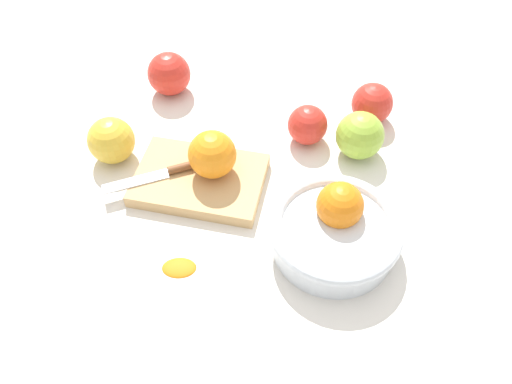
% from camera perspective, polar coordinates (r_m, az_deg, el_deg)
% --- Properties ---
extents(ground_plane, '(2.40, 2.40, 0.00)m').
position_cam_1_polar(ground_plane, '(0.88, -0.85, 0.82)').
color(ground_plane, silver).
extents(bowl, '(0.20, 0.20, 0.10)m').
position_cam_1_polar(bowl, '(0.79, 8.67, -4.12)').
color(bowl, silver).
rests_on(bowl, ground_plane).
extents(cutting_board, '(0.22, 0.15, 0.02)m').
position_cam_1_polar(cutting_board, '(0.88, -6.20, 1.32)').
color(cutting_board, tan).
rests_on(cutting_board, ground_plane).
extents(orange_on_board, '(0.08, 0.08, 0.08)m').
position_cam_1_polar(orange_on_board, '(0.85, -4.81, 4.16)').
color(orange_on_board, orange).
rests_on(orange_on_board, cutting_board).
extents(knife, '(0.14, 0.09, 0.01)m').
position_cam_1_polar(knife, '(0.88, -10.29, 2.01)').
color(knife, silver).
rests_on(knife, cutting_board).
extents(apple_front_left, '(0.08, 0.08, 0.08)m').
position_cam_1_polar(apple_front_left, '(0.92, 11.32, 6.11)').
color(apple_front_left, '#8EB738').
rests_on(apple_front_left, ground_plane).
extents(apple_front_left_2, '(0.07, 0.07, 0.07)m').
position_cam_1_polar(apple_front_left_2, '(0.94, 5.68, 7.34)').
color(apple_front_left_2, red).
rests_on(apple_front_left_2, ground_plane).
extents(apple_front_right, '(0.08, 0.08, 0.08)m').
position_cam_1_polar(apple_front_right, '(1.05, -9.52, 12.67)').
color(apple_front_right, red).
rests_on(apple_front_right, ground_plane).
extents(apple_front_left_3, '(0.08, 0.08, 0.08)m').
position_cam_1_polar(apple_front_left_3, '(1.00, 12.63, 9.47)').
color(apple_front_left_3, red).
rests_on(apple_front_left_3, ground_plane).
extents(apple_mid_right, '(0.08, 0.08, 0.08)m').
position_cam_1_polar(apple_mid_right, '(0.93, -15.60, 5.48)').
color(apple_mid_right, gold).
rests_on(apple_mid_right, ground_plane).
extents(citrus_peel, '(0.06, 0.04, 0.01)m').
position_cam_1_polar(citrus_peel, '(0.79, -8.45, -8.10)').
color(citrus_peel, orange).
rests_on(citrus_peel, ground_plane).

